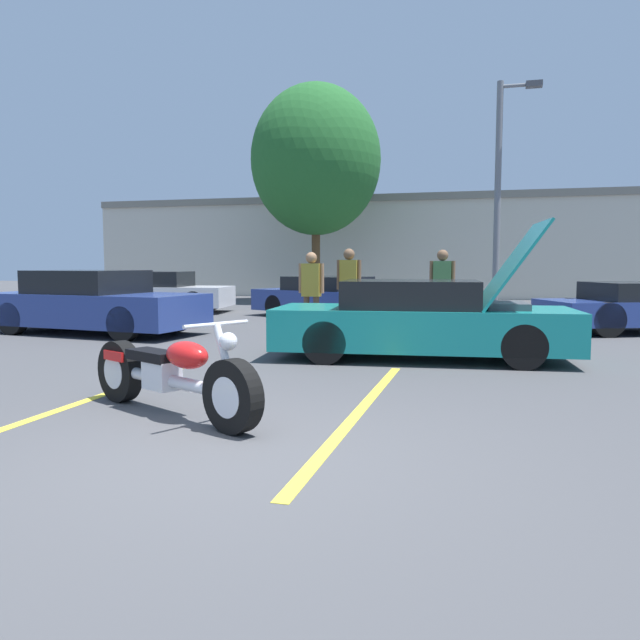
# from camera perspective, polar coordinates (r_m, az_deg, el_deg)

# --- Properties ---
(ground_plane) EXTENTS (80.00, 80.00, 0.00)m
(ground_plane) POSITION_cam_1_polar(r_m,az_deg,el_deg) (4.89, -8.17, -12.47)
(ground_plane) COLOR #474749
(parking_stripe_foreground) EXTENTS (0.12, 5.13, 0.01)m
(parking_stripe_foreground) POSITION_cam_1_polar(r_m,az_deg,el_deg) (7.52, -19.02, -6.40)
(parking_stripe_foreground) COLOR yellow
(parking_stripe_foreground) RESTS_ON ground
(parking_stripe_middle) EXTENTS (0.12, 5.13, 0.01)m
(parking_stripe_middle) POSITION_cam_1_polar(r_m,az_deg,el_deg) (6.38, 3.72, -8.17)
(parking_stripe_middle) COLOR yellow
(parking_stripe_middle) RESTS_ON ground
(far_building) EXTENTS (32.00, 4.20, 4.40)m
(far_building) POSITION_cam_1_polar(r_m,az_deg,el_deg) (28.52, 11.32, 6.83)
(far_building) COLOR beige
(far_building) RESTS_ON ground
(light_pole) EXTENTS (1.21, 0.28, 6.56)m
(light_pole) POSITION_cam_1_polar(r_m,az_deg,el_deg) (18.79, 16.23, 11.65)
(light_pole) COLOR slate
(light_pole) RESTS_ON ground
(tree_background) EXTENTS (4.89, 4.89, 8.17)m
(tree_background) POSITION_cam_1_polar(r_m,az_deg,el_deg) (24.21, -0.39, 14.40)
(tree_background) COLOR brown
(tree_background) RESTS_ON ground
(motorcycle) EXTENTS (2.32, 1.31, 0.96)m
(motorcycle) POSITION_cam_1_polar(r_m,az_deg,el_deg) (6.24, -13.53, -4.93)
(motorcycle) COLOR black
(motorcycle) RESTS_ON ground
(show_car_hood_open) EXTENTS (4.66, 2.16, 2.10)m
(show_car_hood_open) POSITION_cam_1_polar(r_m,az_deg,el_deg) (9.75, 9.42, -0.04)
(show_car_hood_open) COLOR teal
(show_car_hood_open) RESTS_ON ground
(parked_car_left_row) EXTENTS (4.23, 2.30, 1.23)m
(parked_car_left_row) POSITION_cam_1_polar(r_m,az_deg,el_deg) (19.52, -14.26, 2.43)
(parked_car_left_row) COLOR silver
(parked_car_left_row) RESTS_ON ground
(parked_car_mid_right_row) EXTENTS (4.82, 3.53, 1.12)m
(parked_car_mid_right_row) POSITION_cam_1_polar(r_m,az_deg,el_deg) (16.95, 1.07, 2.05)
(parked_car_mid_right_row) COLOR navy
(parked_car_mid_right_row) RESTS_ON ground
(parked_car_mid_left_row) EXTENTS (4.83, 2.46, 1.33)m
(parked_car_mid_left_row) POSITION_cam_1_polar(r_m,az_deg,el_deg) (13.98, -20.01, 1.42)
(parked_car_mid_left_row) COLOR navy
(parked_car_mid_left_row) RESTS_ON ground
(spectator_by_show_car) EXTENTS (0.52, 0.23, 1.78)m
(spectator_by_show_car) POSITION_cam_1_polar(r_m,az_deg,el_deg) (12.99, 2.66, 3.39)
(spectator_by_show_car) COLOR #38476B
(spectator_by_show_car) RESTS_ON ground
(spectator_midground) EXTENTS (0.52, 0.23, 1.76)m
(spectator_midground) POSITION_cam_1_polar(r_m,az_deg,el_deg) (13.04, 11.10, 3.23)
(spectator_midground) COLOR brown
(spectator_midground) RESTS_ON ground
(spectator_far_lot) EXTENTS (0.52, 0.22, 1.70)m
(spectator_far_lot) POSITION_cam_1_polar(r_m,az_deg,el_deg) (12.36, -0.80, 3.04)
(spectator_far_lot) COLOR brown
(spectator_far_lot) RESTS_ON ground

